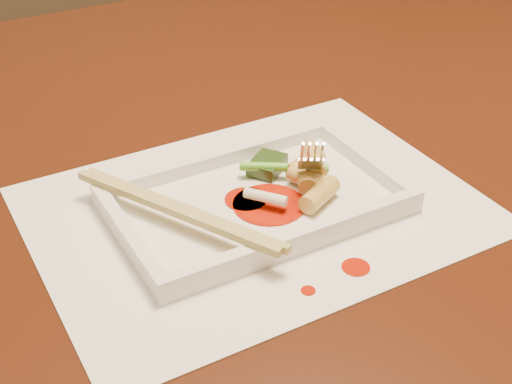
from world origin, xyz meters
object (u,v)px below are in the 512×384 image
plate_base (256,205)px  chopstick_a (173,211)px  table (204,205)px  fork (313,104)px  placemat (256,209)px

plate_base → chopstick_a: 0.08m
table → fork: size_ratio=10.00×
table → placemat: size_ratio=3.50×
placemat → fork: fork is taller
plate_base → placemat: bearing=180.0°
placemat → chopstick_a: bearing=180.0°
table → fork: 0.24m
placemat → plate_base: (0.00, 0.00, 0.00)m
chopstick_a → fork: bearing=6.8°
placemat → fork: bearing=14.4°
placemat → chopstick_a: size_ratio=1.85×
placemat → table: bearing=82.6°
table → placemat: placemat is taller
plate_base → chopstick_a: size_ratio=1.20×
table → chopstick_a: chopstick_a is taller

